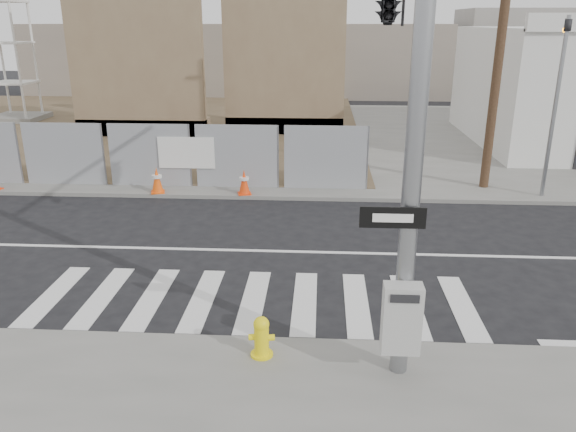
# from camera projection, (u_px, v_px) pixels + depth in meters

# --- Properties ---
(ground) EXTENTS (100.00, 100.00, 0.00)m
(ground) POSITION_uv_depth(u_px,v_px,m) (266.00, 251.00, 13.27)
(ground) COLOR black
(ground) RESTS_ON ground
(sidewalk_far) EXTENTS (50.00, 20.00, 0.12)m
(sidewalk_far) POSITION_uv_depth(u_px,v_px,m) (295.00, 136.00, 26.45)
(sidewalk_far) COLOR slate
(sidewalk_far) RESTS_ON ground
(signal_pole) EXTENTS (0.96, 5.87, 7.00)m
(signal_pole) POSITION_uv_depth(u_px,v_px,m) (395.00, 44.00, 9.63)
(signal_pole) COLOR gray
(signal_pole) RESTS_ON sidewalk_near
(far_signal_pole) EXTENTS (0.16, 0.20, 5.60)m
(far_signal_pole) POSITION_uv_depth(u_px,v_px,m) (559.00, 83.00, 16.01)
(far_signal_pole) COLOR gray
(far_signal_pole) RESTS_ON sidewalk_far
(concrete_wall_left) EXTENTS (6.00, 1.30, 8.00)m
(concrete_wall_left) POSITION_uv_depth(u_px,v_px,m) (137.00, 64.00, 24.90)
(concrete_wall_left) COLOR brown
(concrete_wall_left) RESTS_ON sidewalk_far
(concrete_wall_right) EXTENTS (5.50, 1.30, 8.00)m
(concrete_wall_right) POSITION_uv_depth(u_px,v_px,m) (284.00, 63.00, 25.47)
(concrete_wall_right) COLOR brown
(concrete_wall_right) RESTS_ON sidewalk_far
(utility_pole_right) EXTENTS (1.60, 0.28, 10.00)m
(utility_pole_right) POSITION_uv_depth(u_px,v_px,m) (503.00, 19.00, 16.38)
(utility_pole_right) COLOR #4C3323
(utility_pole_right) RESTS_ON sidewalk_far
(fire_hydrant) EXTENTS (0.43, 0.42, 0.68)m
(fire_hydrant) POSITION_uv_depth(u_px,v_px,m) (262.00, 337.00, 8.81)
(fire_hydrant) COLOR yellow
(fire_hydrant) RESTS_ON sidewalk_near
(traffic_cone_c) EXTENTS (0.51, 0.51, 0.80)m
(traffic_cone_c) POSITION_uv_depth(u_px,v_px,m) (157.00, 180.00, 17.30)
(traffic_cone_c) COLOR #FE550D
(traffic_cone_c) RESTS_ON sidewalk_far
(traffic_cone_d) EXTENTS (0.48, 0.48, 0.76)m
(traffic_cone_d) POSITION_uv_depth(u_px,v_px,m) (244.00, 182.00, 17.15)
(traffic_cone_d) COLOR #F83E0D
(traffic_cone_d) RESTS_ON sidewalk_far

